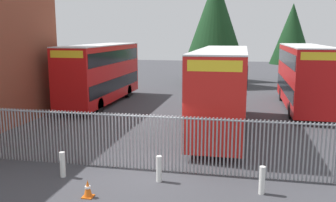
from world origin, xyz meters
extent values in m
plane|color=#3D3D42|center=(0.00, 8.00, 0.00)|extent=(100.00, 100.00, 0.00)
cylinder|color=gray|center=(-6.30, 0.00, 1.10)|extent=(0.06, 0.06, 2.20)
cylinder|color=gray|center=(-6.16, 0.00, 1.10)|extent=(0.06, 0.06, 2.20)
cylinder|color=gray|center=(-6.02, 0.00, 1.10)|extent=(0.06, 0.06, 2.20)
cylinder|color=gray|center=(-5.88, 0.00, 1.10)|extent=(0.06, 0.06, 2.20)
cylinder|color=gray|center=(-5.74, 0.00, 1.10)|extent=(0.06, 0.06, 2.20)
cylinder|color=gray|center=(-5.60, 0.00, 1.10)|extent=(0.06, 0.06, 2.20)
cylinder|color=gray|center=(-5.46, 0.00, 1.10)|extent=(0.06, 0.06, 2.20)
cylinder|color=gray|center=(-5.32, 0.00, 1.10)|extent=(0.06, 0.06, 2.20)
cylinder|color=gray|center=(-5.18, 0.00, 1.10)|extent=(0.06, 0.06, 2.20)
cylinder|color=gray|center=(-5.03, 0.00, 1.10)|extent=(0.06, 0.06, 2.20)
cylinder|color=gray|center=(-4.89, 0.00, 1.10)|extent=(0.06, 0.06, 2.20)
cylinder|color=gray|center=(-4.75, 0.00, 1.10)|extent=(0.06, 0.06, 2.20)
cylinder|color=gray|center=(-4.61, 0.00, 1.10)|extent=(0.06, 0.06, 2.20)
cylinder|color=gray|center=(-4.47, 0.00, 1.10)|extent=(0.06, 0.06, 2.20)
cylinder|color=gray|center=(-4.33, 0.00, 1.10)|extent=(0.06, 0.06, 2.20)
cylinder|color=gray|center=(-4.19, 0.00, 1.10)|extent=(0.06, 0.06, 2.20)
cylinder|color=gray|center=(-4.05, 0.00, 1.10)|extent=(0.06, 0.06, 2.20)
cylinder|color=gray|center=(-3.91, 0.00, 1.10)|extent=(0.06, 0.06, 2.20)
cylinder|color=gray|center=(-3.77, 0.00, 1.10)|extent=(0.06, 0.06, 2.20)
cylinder|color=gray|center=(-3.63, 0.00, 1.10)|extent=(0.06, 0.06, 2.20)
cylinder|color=gray|center=(-3.49, 0.00, 1.10)|extent=(0.06, 0.06, 2.20)
cylinder|color=gray|center=(-3.35, 0.00, 1.10)|extent=(0.06, 0.06, 2.20)
cylinder|color=gray|center=(-3.21, 0.00, 1.10)|extent=(0.06, 0.06, 2.20)
cylinder|color=gray|center=(-3.07, 0.00, 1.10)|extent=(0.06, 0.06, 2.20)
cylinder|color=gray|center=(-2.93, 0.00, 1.10)|extent=(0.06, 0.06, 2.20)
cylinder|color=gray|center=(-2.79, 0.00, 1.10)|extent=(0.06, 0.06, 2.20)
cylinder|color=gray|center=(-2.65, 0.00, 1.10)|extent=(0.06, 0.06, 2.20)
cylinder|color=gray|center=(-2.51, 0.00, 1.10)|extent=(0.06, 0.06, 2.20)
cylinder|color=gray|center=(-2.37, 0.00, 1.10)|extent=(0.06, 0.06, 2.20)
cylinder|color=gray|center=(-2.23, 0.00, 1.10)|extent=(0.06, 0.06, 2.20)
cylinder|color=gray|center=(-2.09, 0.00, 1.10)|extent=(0.06, 0.06, 2.20)
cylinder|color=gray|center=(-1.95, 0.00, 1.10)|extent=(0.06, 0.06, 2.20)
cylinder|color=gray|center=(-1.81, 0.00, 1.10)|extent=(0.06, 0.06, 2.20)
cylinder|color=gray|center=(-1.67, 0.00, 1.10)|extent=(0.06, 0.06, 2.20)
cylinder|color=gray|center=(-1.53, 0.00, 1.10)|extent=(0.06, 0.06, 2.20)
cylinder|color=gray|center=(-1.39, 0.00, 1.10)|extent=(0.06, 0.06, 2.20)
cylinder|color=gray|center=(-1.25, 0.00, 1.10)|extent=(0.06, 0.06, 2.20)
cylinder|color=gray|center=(-1.11, 0.00, 1.10)|extent=(0.06, 0.06, 2.20)
cylinder|color=gray|center=(-0.97, 0.00, 1.10)|extent=(0.06, 0.06, 2.20)
cylinder|color=gray|center=(-0.83, 0.00, 1.10)|extent=(0.06, 0.06, 2.20)
cylinder|color=gray|center=(-0.69, 0.00, 1.10)|extent=(0.06, 0.06, 2.20)
cylinder|color=gray|center=(-0.55, 0.00, 1.10)|extent=(0.06, 0.06, 2.20)
cylinder|color=gray|center=(-0.41, 0.00, 1.10)|extent=(0.06, 0.06, 2.20)
cylinder|color=gray|center=(-0.27, 0.00, 1.10)|extent=(0.06, 0.06, 2.20)
cylinder|color=gray|center=(-0.13, 0.00, 1.10)|extent=(0.06, 0.06, 2.20)
cylinder|color=gray|center=(0.01, 0.00, 1.10)|extent=(0.06, 0.06, 2.20)
cylinder|color=gray|center=(0.15, 0.00, 1.10)|extent=(0.06, 0.06, 2.20)
cylinder|color=gray|center=(0.29, 0.00, 1.10)|extent=(0.06, 0.06, 2.20)
cylinder|color=gray|center=(0.43, 0.00, 1.10)|extent=(0.06, 0.06, 2.20)
cylinder|color=gray|center=(0.57, 0.00, 1.10)|extent=(0.06, 0.06, 2.20)
cylinder|color=gray|center=(0.71, 0.00, 1.10)|extent=(0.06, 0.06, 2.20)
cylinder|color=gray|center=(0.85, 0.00, 1.10)|extent=(0.06, 0.06, 2.20)
cylinder|color=gray|center=(0.99, 0.00, 1.10)|extent=(0.06, 0.06, 2.20)
cylinder|color=gray|center=(1.13, 0.00, 1.10)|extent=(0.06, 0.06, 2.20)
cylinder|color=gray|center=(1.27, 0.00, 1.10)|extent=(0.06, 0.06, 2.20)
cylinder|color=gray|center=(1.41, 0.00, 1.10)|extent=(0.06, 0.06, 2.20)
cylinder|color=gray|center=(1.55, 0.00, 1.10)|extent=(0.06, 0.06, 2.20)
cylinder|color=gray|center=(1.69, 0.00, 1.10)|extent=(0.06, 0.06, 2.20)
cylinder|color=gray|center=(1.83, 0.00, 1.10)|extent=(0.06, 0.06, 2.20)
cylinder|color=gray|center=(1.97, 0.00, 1.10)|extent=(0.06, 0.06, 2.20)
cylinder|color=gray|center=(2.11, 0.00, 1.10)|extent=(0.06, 0.06, 2.20)
cylinder|color=gray|center=(2.25, 0.00, 1.10)|extent=(0.06, 0.06, 2.20)
cylinder|color=gray|center=(2.39, 0.00, 1.10)|extent=(0.06, 0.06, 2.20)
cylinder|color=gray|center=(2.53, 0.00, 1.10)|extent=(0.06, 0.06, 2.20)
cylinder|color=gray|center=(2.67, 0.00, 1.10)|extent=(0.06, 0.06, 2.20)
cylinder|color=gray|center=(2.81, 0.00, 1.10)|extent=(0.06, 0.06, 2.20)
cylinder|color=gray|center=(2.95, 0.00, 1.10)|extent=(0.06, 0.06, 2.20)
cylinder|color=gray|center=(3.09, 0.00, 1.10)|extent=(0.06, 0.06, 2.20)
cylinder|color=gray|center=(3.23, 0.00, 1.10)|extent=(0.06, 0.06, 2.20)
cylinder|color=gray|center=(3.37, 0.00, 1.10)|extent=(0.06, 0.06, 2.20)
cylinder|color=gray|center=(3.51, 0.00, 1.10)|extent=(0.06, 0.06, 2.20)
cylinder|color=gray|center=(3.65, 0.00, 1.10)|extent=(0.06, 0.06, 2.20)
cylinder|color=gray|center=(3.79, 0.00, 1.10)|extent=(0.06, 0.06, 2.20)
cylinder|color=gray|center=(3.93, 0.00, 1.10)|extent=(0.06, 0.06, 2.20)
cylinder|color=gray|center=(4.07, 0.00, 1.10)|extent=(0.06, 0.06, 2.20)
cylinder|color=gray|center=(4.21, 0.00, 1.10)|extent=(0.06, 0.06, 2.20)
cylinder|color=gray|center=(4.35, 0.00, 1.10)|extent=(0.06, 0.06, 2.20)
cylinder|color=gray|center=(4.49, 0.00, 1.10)|extent=(0.06, 0.06, 2.20)
cylinder|color=gray|center=(4.63, 0.00, 1.10)|extent=(0.06, 0.06, 2.20)
cylinder|color=gray|center=(4.77, 0.00, 1.10)|extent=(0.06, 0.06, 2.20)
cylinder|color=gray|center=(4.91, 0.00, 1.10)|extent=(0.06, 0.06, 2.20)
cylinder|color=gray|center=(5.05, 0.00, 1.10)|extent=(0.06, 0.06, 2.20)
cylinder|color=gray|center=(5.19, 0.00, 1.10)|extent=(0.06, 0.06, 2.20)
cylinder|color=gray|center=(5.33, 0.00, 1.10)|extent=(0.06, 0.06, 2.20)
cylinder|color=gray|center=(5.47, 0.00, 1.10)|extent=(0.06, 0.06, 2.20)
cylinder|color=gray|center=(5.61, 0.00, 1.10)|extent=(0.06, 0.06, 2.20)
cylinder|color=gray|center=(5.75, 0.00, 1.10)|extent=(0.06, 0.06, 2.20)
cylinder|color=gray|center=(5.89, 0.00, 1.10)|extent=(0.06, 0.06, 2.20)
cylinder|color=gray|center=(6.03, 0.00, 1.10)|extent=(0.06, 0.06, 2.20)
cylinder|color=gray|center=(6.17, 0.00, 1.10)|extent=(0.06, 0.06, 2.20)
cylinder|color=gray|center=(6.31, 0.00, 1.10)|extent=(0.06, 0.06, 2.20)
cylinder|color=gray|center=(6.45, 0.00, 1.10)|extent=(0.06, 0.06, 2.20)
cylinder|color=gray|center=(6.59, 0.00, 1.10)|extent=(0.06, 0.06, 2.20)
cylinder|color=gray|center=(6.73, 0.00, 1.10)|extent=(0.06, 0.06, 2.20)
cylinder|color=gray|center=(-0.83, 0.00, 2.12)|extent=(15.40, 0.07, 0.07)
cube|color=red|center=(2.44, 6.42, 2.35)|extent=(2.50, 10.80, 4.00)
cube|color=black|center=(2.44, 6.42, 1.55)|extent=(2.54, 10.37, 0.90)
cube|color=black|center=(2.44, 6.42, 3.55)|extent=(2.54, 10.37, 0.90)
cube|color=yellow|center=(2.44, 1.07, 4.00)|extent=(2.12, 0.12, 0.44)
cube|color=silver|center=(2.44, 6.42, 4.38)|extent=(2.50, 10.80, 0.08)
cylinder|color=black|center=(1.34, 3.07, 0.52)|extent=(0.30, 1.04, 1.04)
cylinder|color=black|center=(3.54, 3.07, 0.52)|extent=(0.30, 1.04, 1.04)
cylinder|color=black|center=(1.34, 9.39, 0.52)|extent=(0.30, 1.04, 1.04)
cylinder|color=black|center=(3.54, 9.39, 0.52)|extent=(0.30, 1.04, 1.04)
cube|color=red|center=(7.66, 13.67, 2.35)|extent=(2.50, 10.80, 4.00)
cube|color=black|center=(7.66, 13.67, 1.55)|extent=(2.54, 10.37, 0.90)
cube|color=black|center=(7.66, 13.67, 3.55)|extent=(2.54, 10.37, 0.90)
cube|color=yellow|center=(7.66, 8.32, 4.00)|extent=(2.12, 0.12, 0.44)
cube|color=silver|center=(7.66, 13.67, 4.38)|extent=(2.50, 10.80, 0.08)
cylinder|color=black|center=(6.56, 10.32, 0.52)|extent=(0.30, 1.04, 1.04)
cylinder|color=black|center=(8.76, 10.32, 0.52)|extent=(0.30, 1.04, 1.04)
cylinder|color=black|center=(6.56, 16.64, 0.52)|extent=(0.30, 1.04, 1.04)
cylinder|color=black|center=(8.76, 16.64, 0.52)|extent=(0.30, 1.04, 1.04)
cube|color=red|center=(-6.90, 12.71, 2.35)|extent=(2.50, 10.80, 4.00)
cube|color=black|center=(-6.90, 12.71, 1.55)|extent=(2.54, 10.37, 0.90)
cube|color=black|center=(-6.90, 12.71, 3.55)|extent=(2.54, 10.37, 0.90)
cube|color=yellow|center=(-6.90, 7.36, 4.00)|extent=(2.12, 0.12, 0.44)
cube|color=silver|center=(-6.90, 12.71, 4.38)|extent=(2.50, 10.80, 0.08)
cylinder|color=black|center=(-8.00, 9.36, 0.52)|extent=(0.30, 1.04, 1.04)
cylinder|color=black|center=(-5.80, 9.36, 0.52)|extent=(0.30, 1.04, 1.04)
cylinder|color=black|center=(-8.00, 15.68, 0.52)|extent=(0.30, 1.04, 1.04)
cylinder|color=black|center=(-5.80, 15.68, 0.52)|extent=(0.30, 1.04, 1.04)
cylinder|color=silver|center=(-2.87, -1.34, 0.47)|extent=(0.20, 0.20, 0.95)
cylinder|color=silver|center=(0.72, -1.05, 0.47)|extent=(0.20, 0.20, 0.95)
cylinder|color=silver|center=(4.27, -1.38, 0.47)|extent=(0.20, 0.20, 0.95)
cube|color=orange|center=(-1.25, -2.77, 0.02)|extent=(0.34, 0.34, 0.04)
cone|color=orange|center=(-1.25, -2.77, 0.32)|extent=(0.28, 0.28, 0.55)
cylinder|color=white|center=(-1.25, -2.77, 0.34)|extent=(0.19, 0.19, 0.07)
cylinder|color=#4C3823|center=(0.61, 23.90, 1.43)|extent=(0.36, 0.36, 2.86)
cone|color=#143819|center=(0.61, 23.90, 6.84)|extent=(5.58, 5.58, 7.97)
cylinder|color=#4C3823|center=(8.18, 26.24, 1.08)|extent=(0.36, 0.36, 2.15)
cone|color=#143819|center=(8.18, 26.24, 5.18)|extent=(4.24, 4.24, 6.06)
cylinder|color=#4C3823|center=(0.74, 28.34, 1.21)|extent=(0.36, 0.36, 2.42)
cone|color=#235126|center=(0.74, 28.34, 5.91)|extent=(4.88, 4.88, 6.97)
camera|label=1|loc=(3.55, -13.20, 5.23)|focal=39.39mm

